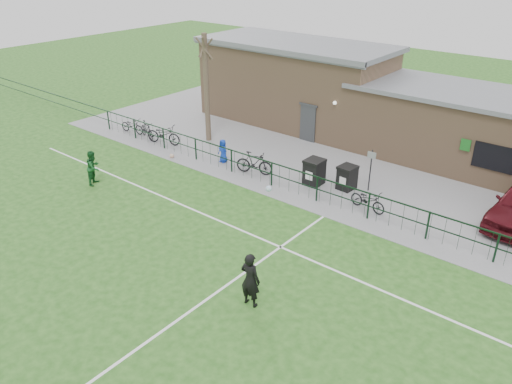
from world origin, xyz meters
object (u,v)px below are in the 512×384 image
Objects in this scene: spectator_child at (223,151)px; bicycle_d at (254,163)px; bicycle_c at (164,134)px; bicycle_e at (368,200)px; bare_tree at (207,89)px; wheelie_bin_right at (347,178)px; bicycle_a at (132,126)px; sign_post at (370,171)px; ball_ground at (172,156)px; bicycle_b at (147,130)px; outfield_player at (94,167)px; wheelie_bin_left at (314,173)px.

bicycle_d is at bearing 3.12° from spectator_child.
bicycle_e is (12.67, 0.21, -0.11)m from bicycle_c.
wheelie_bin_right is at bearing -3.58° from bare_tree.
bicycle_a is 0.81× the size of bicycle_c.
sign_post is at bearing -89.21° from bicycle_a.
ball_ground is at bearing -146.17° from spectator_child.
sign_post reaches higher than bicycle_e.
ball_ground is at bearing -110.29° from bicycle_a.
spectator_child reaches higher than wheelie_bin_right.
sign_post is at bearing 16.97° from ball_ground.
bicycle_d reaches higher than ball_ground.
bare_tree is 4.41m from bicycle_b.
bicycle_a is (-14.68, -1.88, -0.55)m from sign_post.
spectator_child is at bearing -33.15° from bare_tree.
spectator_child reaches higher than ball_ground.
wheelie_bin_right reaches higher than bicycle_a.
bicycle_b is 0.96× the size of bicycle_e.
bicycle_e is (6.09, 0.16, -0.12)m from bicycle_d.
bicycle_c is 9.09× the size of ball_ground.
sign_post is at bearing 32.81° from wheelie_bin_right.
bicycle_a is 1.04× the size of outfield_player.
bare_tree reaches higher than bicycle_a.
bicycle_d is at bearing 99.46° from bicycle_e.
spectator_child is 0.74× the size of outfield_player.
bicycle_d is (-5.26, -1.86, -0.43)m from sign_post.
bicycle_e is (3.17, -0.69, -0.13)m from wheelie_bin_left.
bicycle_e is 1.04× the size of outfield_player.
bicycle_d is at bearing -105.19° from bicycle_c.
bicycle_b is 0.78× the size of bicycle_c.
bicycle_d is 7.61m from outfield_player.
wheelie_bin_left is 1.55m from wheelie_bin_right.
outfield_player is at bearing 178.74° from bicycle_c.
sign_post is at bearing 19.42° from spectator_child.
wheelie_bin_right is 0.64× the size of bicycle_b.
bicycle_b is 0.87× the size of bicycle_d.
ball_ground is (-2.51, -1.31, -0.52)m from spectator_child.
wheelie_bin_right is at bearing 15.81° from ball_ground.
spectator_child is 2.87m from ball_ground.
bare_tree is 5.44m from bicycle_a.
bicycle_d is at bearing -157.50° from wheelie_bin_right.
outfield_player is (-5.16, -5.59, 0.24)m from bicycle_d.
outfield_player is at bearing -135.93° from bicycle_b.
wheelie_bin_left is at bearing -78.44° from outfield_player.
wheelie_bin_right is at bearing -67.07° from bicycle_b.
spectator_child is (5.88, 0.15, 0.12)m from bicycle_b.
bicycle_d reaches higher than bicycle_a.
spectator_child is at bearing -54.39° from outfield_player.
outfield_player reaches higher than bicycle_c.
bicycle_c is at bearing -174.15° from wheelie_bin_left.
wheelie_bin_left is 1.11× the size of wheelie_bin_right.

